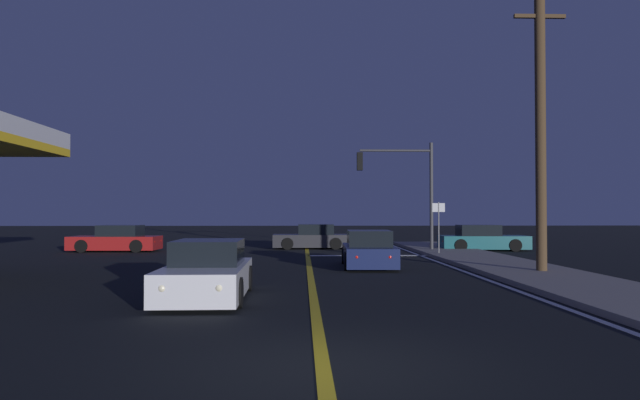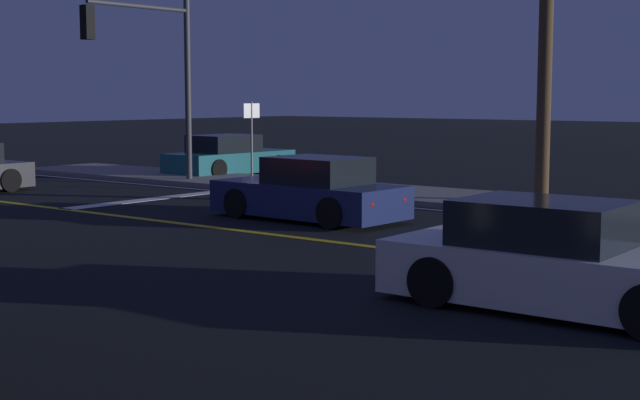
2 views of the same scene
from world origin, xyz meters
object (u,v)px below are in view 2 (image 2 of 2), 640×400
at_px(car_far_approaching_navy, 311,192).
at_px(traffic_signal_near_right, 152,59).
at_px(car_side_waiting_white, 558,263).
at_px(car_distant_tail_teal, 229,158).
at_px(street_sign_corner, 252,131).

bearing_deg(car_far_approaching_navy, traffic_signal_near_right, 73.35).
bearing_deg(car_far_approaching_navy, car_side_waiting_white, -119.30).
distance_m(car_distant_tail_teal, traffic_signal_near_right, 5.42).
relative_size(car_distant_tail_teal, street_sign_corner, 1.85).
xyz_separation_m(car_far_approaching_navy, traffic_signal_near_right, (2.68, 7.90, 3.09)).
distance_m(car_far_approaching_navy, car_side_waiting_white, 8.87).
bearing_deg(car_distant_tail_teal, car_side_waiting_white, -32.74).
distance_m(car_side_waiting_white, car_distant_tail_teal, 20.27).
height_order(car_side_waiting_white, street_sign_corner, street_sign_corner).
distance_m(car_side_waiting_white, traffic_signal_near_right, 17.39).
relative_size(car_far_approaching_navy, street_sign_corner, 1.75).
relative_size(car_far_approaching_navy, car_side_waiting_white, 0.98).
bearing_deg(street_sign_corner, car_distant_tail_teal, 50.84).
bearing_deg(car_side_waiting_white, car_distant_tail_teal, -125.81).
xyz_separation_m(car_side_waiting_white, street_sign_corner, (8.40, 12.67, 1.07)).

